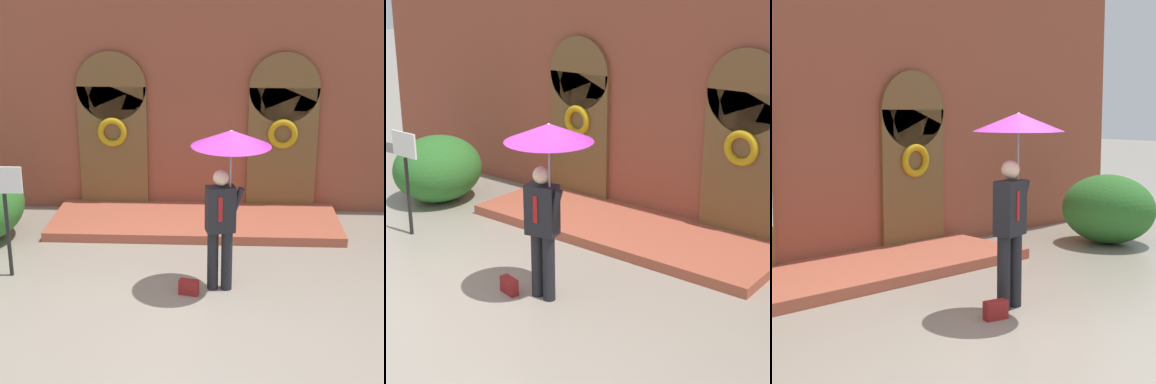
{
  "view_description": "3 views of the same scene",
  "coord_description": "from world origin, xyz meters",
  "views": [
    {
      "loc": [
        0.46,
        -7.88,
        4.28
      ],
      "look_at": [
        0.03,
        1.22,
        1.26
      ],
      "focal_mm": 60.0,
      "sensor_mm": 36.0,
      "label": 1
    },
    {
      "loc": [
        5.56,
        -5.1,
        4.02
      ],
      "look_at": [
        0.5,
        1.24,
        1.3
      ],
      "focal_mm": 60.0,
      "sensor_mm": 36.0,
      "label": 2
    },
    {
      "loc": [
        -5.05,
        -4.67,
        2.39
      ],
      "look_at": [
        0.34,
        1.24,
        1.37
      ],
      "focal_mm": 60.0,
      "sensor_mm": 36.0,
      "label": 3
    }
  ],
  "objects": [
    {
      "name": "building_facade",
      "position": [
        -0.0,
        4.15,
        2.68
      ],
      "size": [
        14.0,
        2.3,
        5.6
      ],
      "color": "brown",
      "rests_on": "ground"
    },
    {
      "name": "person_with_umbrella",
      "position": [
        0.56,
        0.56,
        1.91
      ],
      "size": [
        1.1,
        1.1,
        2.36
      ],
      "color": "black",
      "rests_on": "ground"
    },
    {
      "name": "handbag",
      "position": [
        0.02,
        0.36,
        0.11
      ],
      "size": [
        0.3,
        0.18,
        0.22
      ],
      "primitive_type": "cube",
      "rotation": [
        0.0,
        0.0,
        -0.22
      ],
      "color": "maroon",
      "rests_on": "ground"
    },
    {
      "name": "ground_plane",
      "position": [
        0.0,
        0.0,
        0.0
      ],
      "size": [
        80.0,
        80.0,
        0.0
      ],
      "primitive_type": "plane",
      "color": "gray"
    },
    {
      "name": "shrub_right",
      "position": [
        4.59,
        2.03,
        0.62
      ],
      "size": [
        1.53,
        1.73,
        1.24
      ],
      "primitive_type": "ellipsoid",
      "color": "#2D6B28",
      "rests_on": "ground"
    }
  ]
}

